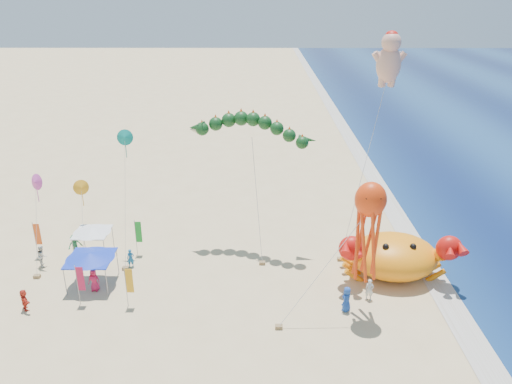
# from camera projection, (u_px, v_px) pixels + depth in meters

# --- Properties ---
(ground) EXTENTS (320.00, 320.00, 0.00)m
(ground) POSITION_uv_depth(u_px,v_px,m) (281.00, 278.00, 39.07)
(ground) COLOR #D1B784
(ground) RESTS_ON ground
(foam_strip) EXTENTS (320.00, 320.00, 0.00)m
(foam_strip) POSITION_uv_depth(u_px,v_px,m) (434.00, 279.00, 39.02)
(foam_strip) COLOR silver
(foam_strip) RESTS_ON ground
(crab_inflatable) EXTENTS (9.24, 5.70, 4.05)m
(crab_inflatable) POSITION_uv_depth(u_px,v_px,m) (394.00, 255.00, 38.86)
(crab_inflatable) COLOR orange
(crab_inflatable) RESTS_ON ground
(dragon_kite) EXTENTS (10.34, 5.69, 11.38)m
(dragon_kite) POSITION_uv_depth(u_px,v_px,m) (250.00, 132.00, 40.52)
(dragon_kite) COLOR #0F3715
(dragon_kite) RESTS_ON ground
(cherub_kite) EXTENTS (5.21, 6.88, 17.91)m
(cherub_kite) POSITION_uv_depth(u_px,v_px,m) (389.00, 58.00, 40.98)
(cherub_kite) COLOR #DD9E87
(cherub_kite) RESTS_ON ground
(octopus_kite) EXTENTS (7.12, 3.19, 9.69)m
(octopus_kite) POSITION_uv_depth(u_px,v_px,m) (368.00, 224.00, 32.65)
(octopus_kite) COLOR #E9390C
(octopus_kite) RESTS_ON ground
(canopy_blue) EXTENTS (3.62, 3.62, 2.71)m
(canopy_blue) POSITION_uv_depth(u_px,v_px,m) (90.00, 256.00, 37.44)
(canopy_blue) COLOR gray
(canopy_blue) RESTS_ON ground
(canopy_white) EXTENTS (3.07, 3.07, 2.71)m
(canopy_white) POSITION_uv_depth(u_px,v_px,m) (92.00, 230.00, 41.43)
(canopy_white) COLOR gray
(canopy_white) RESTS_ON ground
(feather_flags) EXTENTS (9.91, 7.58, 3.20)m
(feather_flags) POSITION_uv_depth(u_px,v_px,m) (95.00, 255.00, 38.37)
(feather_flags) COLOR gray
(feather_flags) RESTS_ON ground
(beachgoers) EXTENTS (26.51, 9.33, 1.88)m
(beachgoers) POSITION_uv_depth(u_px,v_px,m) (124.00, 272.00, 38.27)
(beachgoers) COLOR silver
(beachgoers) RESTS_ON ground
(small_kites) EXTENTS (8.17, 6.08, 10.63)m
(small_kites) POSITION_uv_depth(u_px,v_px,m) (82.00, 179.00, 40.42)
(small_kites) COLOR #0B8074
(small_kites) RESTS_ON ground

